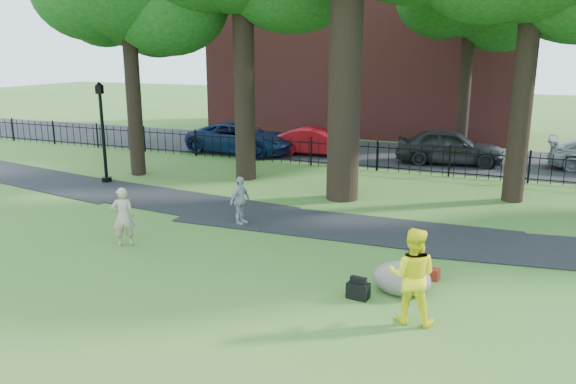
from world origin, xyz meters
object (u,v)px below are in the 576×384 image
at_px(woman, 123,217).
at_px(man, 412,276).
at_px(red_sedan, 316,142).
at_px(boulder, 402,276).
at_px(lamppost, 103,134).

bearing_deg(woman, man, 130.54).
xyz_separation_m(woman, red_sedan, (0.29, 14.26, -0.12)).
bearing_deg(woman, red_sedan, -130.40).
bearing_deg(man, boulder, -75.00).
relative_size(woman, red_sedan, 0.39).
bearing_deg(lamppost, red_sedan, 42.94).
distance_m(man, boulder, 1.46).
distance_m(woman, lamppost, 7.86).
xyz_separation_m(woman, man, (7.83, -1.41, 0.15)).
distance_m(woman, red_sedan, 14.26).
bearing_deg(lamppost, boulder, -38.27).
bearing_deg(red_sedan, man, -160.21).
distance_m(boulder, red_sedan, 16.06).
bearing_deg(woman, lamppost, -85.85).
bearing_deg(man, red_sedan, -67.58).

